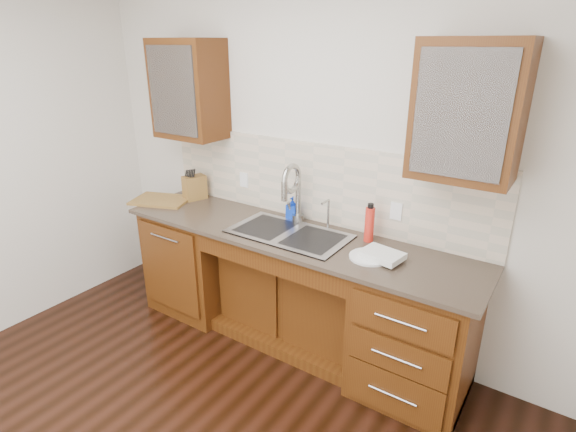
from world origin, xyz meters
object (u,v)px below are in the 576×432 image
Objects in this scene: water_bottle at (369,225)px; plate at (369,257)px; soap_bottle at (292,208)px; cutting_board at (161,200)px; knife_block at (195,187)px.

water_bottle is 0.94× the size of plate.
cutting_board is (-1.15, -0.28, -0.08)m from soap_bottle.
soap_bottle is 1.18m from cutting_board.
plate is (0.11, -0.23, -0.11)m from water_bottle.
soap_bottle is at bearing 23.52° from knife_block.
plate is at bearing -27.97° from soap_bottle.
cutting_board is at bearing -173.46° from soap_bottle.
soap_bottle is 0.38× the size of cutting_board.
cutting_board reaches higher than plate.
cutting_board is at bearing -172.71° from water_bottle.
soap_bottle reaches higher than cutting_board.
plate is 1.91m from cutting_board.
soap_bottle is at bearing 159.39° from plate.
water_bottle is 0.28m from plate.
water_bottle is (0.65, -0.05, 0.03)m from soap_bottle.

